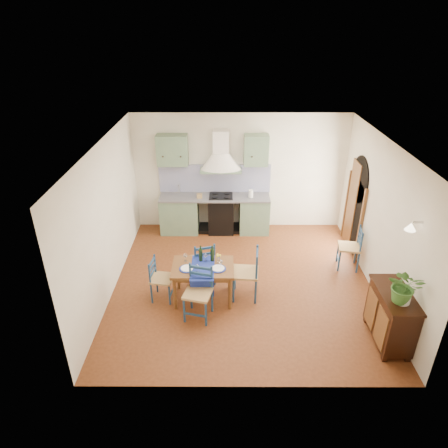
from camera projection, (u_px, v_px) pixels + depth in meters
The scene contains 13 objects.
floor at pixel (243, 283), 7.89m from camera, with size 5.00×5.00×0.00m, color #4D2510.
back_wall at pixel (220, 189), 9.44m from camera, with size 5.00×0.96×2.80m.
right_wall at pixel (376, 216), 7.51m from camera, with size 0.26×5.00×2.80m.
left_wall at pixel (107, 220), 7.25m from camera, with size 0.04×5.00×2.80m, color silver.
ceiling at pixel (246, 144), 6.60m from camera, with size 5.00×5.00×0.01m, color white.
dining_table at pixel (203, 270), 7.18m from camera, with size 1.11×0.83×1.02m.
chair_near at pixel (199, 292), 6.81m from camera, with size 0.54×0.54×0.96m.
chair_far at pixel (203, 262), 7.70m from camera, with size 0.53×0.53×0.92m.
chair_left at pixel (161, 279), 7.27m from camera, with size 0.44×0.44×0.84m.
chair_right at pixel (247, 273), 7.28m from camera, with size 0.51×0.51×1.01m.
chair_spare at pixel (351, 247), 8.18m from camera, with size 0.50×0.50×0.92m.
sideboard at pixel (391, 315), 6.27m from camera, with size 0.50×1.05×0.94m.
potted_plant at pixel (405, 287), 5.77m from camera, with size 0.49×0.42×0.54m, color #3A6D2A.
Camera 1 is at (-0.35, -6.47, 4.67)m, focal length 32.00 mm.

